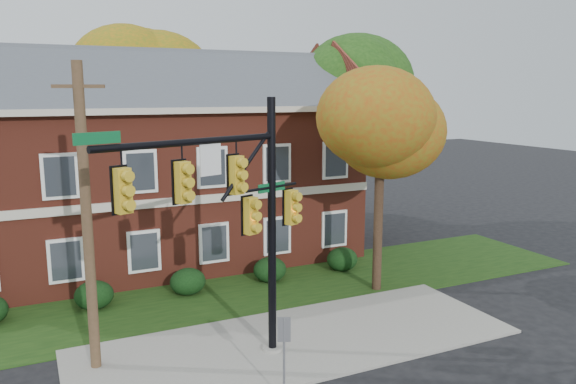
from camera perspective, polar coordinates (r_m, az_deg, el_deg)
name	(u,v)px	position (r m, az deg, el deg)	size (l,w,h in m)	color
ground	(312,356)	(17.63, 2.50, -16.27)	(120.00, 120.00, 0.00)	black
sidewalk	(298,341)	(18.42, 1.01, -14.92)	(14.00, 5.00, 0.08)	gray
grass_strip	(242,292)	(22.67, -4.67, -10.08)	(30.00, 6.00, 0.04)	#193811
apartment_building	(154,155)	(26.62, -13.42, 3.70)	(18.80, 8.80, 9.74)	maroon
hedge_left	(94,295)	(22.00, -19.11, -9.87)	(1.40, 1.26, 1.05)	black
hedge_center	(188,282)	(22.57, -10.15, -8.94)	(1.40, 1.26, 1.05)	black
hedge_right	(270,270)	(23.65, -1.86, -7.89)	(1.40, 1.26, 1.05)	black
hedge_far_right	(342,259)	(25.18, 5.52, -6.81)	(1.40, 1.26, 1.05)	black
tree_near_right	(388,123)	(21.87, 10.12, 6.91)	(4.50, 4.25, 8.58)	black
tree_right_rear	(355,87)	(31.56, 6.85, 10.57)	(6.30, 5.95, 10.62)	black
tree_far_rear	(146,75)	(34.43, -14.23, 11.49)	(6.84, 6.46, 11.52)	black
traffic_signal	(235,205)	(15.39, -5.37, -1.37)	(6.53, 2.60, 7.71)	gray
utility_pole	(87,220)	(16.32, -19.76, -2.67)	(1.32, 0.48, 8.66)	#493822
sign_post	(284,345)	(14.58, -0.41, -15.30)	(0.33, 0.17, 2.32)	slate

